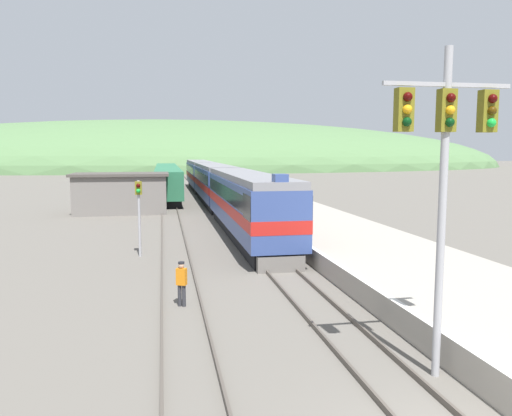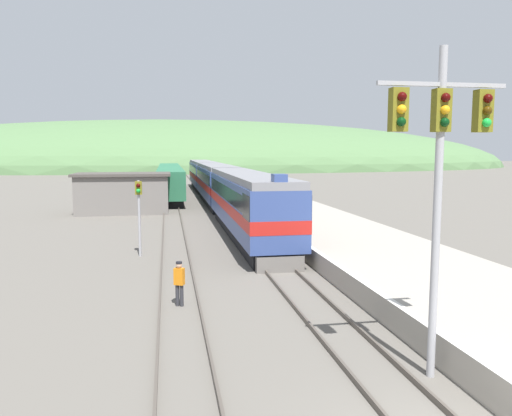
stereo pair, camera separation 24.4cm
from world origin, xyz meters
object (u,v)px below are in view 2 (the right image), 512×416
object	(u,v)px
track_worker	(179,281)
signal_post_siding	(139,202)
carriage_second	(216,183)
carriage_third	(202,174)
siding_train	(170,180)
express_train_lead_car	(247,202)
signal_mast_main	(440,154)

from	to	relation	value
track_worker	signal_post_siding	bearing A→B (deg)	101.58
carriage_second	carriage_third	distance (m)	20.73
carriage_third	signal_post_siding	world-z (taller)	carriage_third
siding_train	track_worker	distance (m)	48.54
carriage_third	express_train_lead_car	bearing A→B (deg)	-90.00
carriage_third	track_worker	world-z (taller)	carriage_third
carriage_second	signal_mast_main	world-z (taller)	signal_mast_main
carriage_third	siding_train	size ratio (longest dim) A/B	0.56
carriage_second	siding_train	distance (m)	14.01
express_train_lead_car	siding_train	world-z (taller)	express_train_lead_car
signal_mast_main	express_train_lead_car	bearing A→B (deg)	93.57
carriage_second	signal_mast_main	distance (m)	42.51
carriage_second	signal_post_siding	world-z (taller)	carriage_second
carriage_third	signal_post_siding	bearing A→B (deg)	-98.12
carriage_second	carriage_third	xyz separation A→B (m)	(0.00, 20.73, 0.00)
carriage_second	track_worker	distance (m)	35.74
carriage_second	track_worker	world-z (taller)	carriage_second
express_train_lead_car	track_worker	distance (m)	15.02
track_worker	carriage_third	bearing A→B (deg)	85.10
carriage_second	track_worker	size ratio (longest dim) A/B	11.89
carriage_third	siding_train	bearing A→B (deg)	-122.45
signal_mast_main	siding_train	bearing A→B (deg)	96.31
signal_mast_main	carriage_second	bearing A→B (deg)	91.78
siding_train	signal_post_siding	xyz separation A→B (m)	(-1.87, -39.33, 1.06)
siding_train	track_worker	bearing A→B (deg)	-89.98
signal_mast_main	signal_post_siding	world-z (taller)	signal_mast_main
siding_train	signal_mast_main	size ratio (longest dim) A/B	4.35
express_train_lead_car	carriage_third	distance (m)	41.95
carriage_third	carriage_second	bearing A→B (deg)	-90.00
express_train_lead_car	carriage_second	world-z (taller)	express_train_lead_car
carriage_third	track_worker	size ratio (longest dim) A/B	11.89
express_train_lead_car	carriage_third	world-z (taller)	express_train_lead_car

